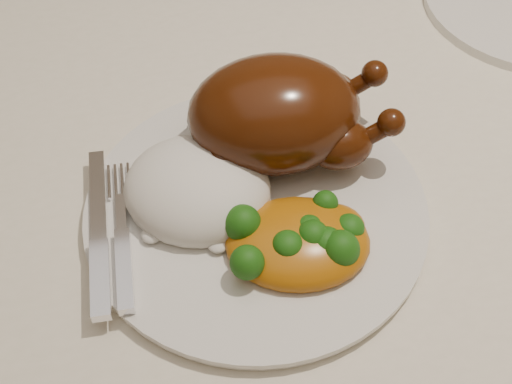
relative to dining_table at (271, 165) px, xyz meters
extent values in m
cube|color=brown|center=(0.00, 0.00, 0.07)|extent=(1.60, 0.90, 0.04)
cube|color=silver|center=(0.00, 0.00, 0.10)|extent=(1.72, 1.02, 0.01)
cylinder|color=silver|center=(-0.04, -0.14, 0.11)|extent=(0.33, 0.33, 0.01)
ellipsoid|color=#431807|center=(-0.01, -0.08, 0.16)|extent=(0.15, 0.12, 0.10)
ellipsoid|color=#431807|center=(-0.03, -0.09, 0.18)|extent=(0.07, 0.06, 0.04)
ellipsoid|color=#431807|center=(0.04, -0.11, 0.15)|extent=(0.06, 0.04, 0.04)
sphere|color=#431807|center=(0.08, -0.12, 0.17)|extent=(0.02, 0.02, 0.02)
ellipsoid|color=#431807|center=(0.04, -0.05, 0.15)|extent=(0.06, 0.04, 0.04)
sphere|color=#431807|center=(0.08, -0.06, 0.17)|extent=(0.02, 0.02, 0.02)
sphere|color=#431807|center=(-0.06, -0.11, 0.15)|extent=(0.03, 0.03, 0.03)
sphere|color=#431807|center=(-0.06, -0.04, 0.15)|extent=(0.03, 0.03, 0.03)
ellipsoid|color=white|center=(-0.09, -0.13, 0.13)|extent=(0.15, 0.15, 0.07)
ellipsoid|color=#B7690B|center=(-0.02, -0.19, 0.12)|extent=(0.13, 0.10, 0.04)
ellipsoid|color=#B7690B|center=(0.02, -0.18, 0.12)|extent=(0.05, 0.05, 0.03)
ellipsoid|color=#13410A|center=(0.00, -0.19, 0.14)|extent=(0.03, 0.03, 0.03)
ellipsoid|color=#13410A|center=(-0.01, -0.19, 0.13)|extent=(0.03, 0.03, 0.02)
ellipsoid|color=#13410A|center=(-0.02, -0.20, 0.12)|extent=(0.02, 0.02, 0.02)
ellipsoid|color=#13410A|center=(0.01, -0.20, 0.13)|extent=(0.03, 0.03, 0.02)
ellipsoid|color=#13410A|center=(-0.06, -0.17, 0.14)|extent=(0.03, 0.03, 0.03)
ellipsoid|color=#13410A|center=(-0.03, -0.20, 0.14)|extent=(0.02, 0.02, 0.02)
ellipsoid|color=#13410A|center=(-0.06, -0.21, 0.14)|extent=(0.03, 0.03, 0.03)
ellipsoid|color=#13410A|center=(0.01, -0.21, 0.13)|extent=(0.03, 0.03, 0.03)
ellipsoid|color=#13410A|center=(-0.01, -0.19, 0.13)|extent=(0.03, 0.03, 0.03)
ellipsoid|color=#13410A|center=(0.01, -0.16, 0.13)|extent=(0.02, 0.02, 0.02)
ellipsoid|color=#13410A|center=(0.00, -0.22, 0.12)|extent=(0.02, 0.02, 0.02)
ellipsoid|color=#13410A|center=(0.03, -0.19, 0.13)|extent=(0.02, 0.02, 0.02)
cube|color=silver|center=(-0.17, -0.12, 0.12)|extent=(0.01, 0.11, 0.00)
cube|color=silver|center=(-0.17, -0.20, 0.12)|extent=(0.02, 0.07, 0.01)
cube|color=silver|center=(-0.15, -0.19, 0.12)|extent=(0.01, 0.07, 0.01)
cube|color=silver|center=(-0.15, -0.12, 0.12)|extent=(0.01, 0.08, 0.00)
camera|label=1|loc=(-0.10, -0.51, 0.59)|focal=50.00mm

